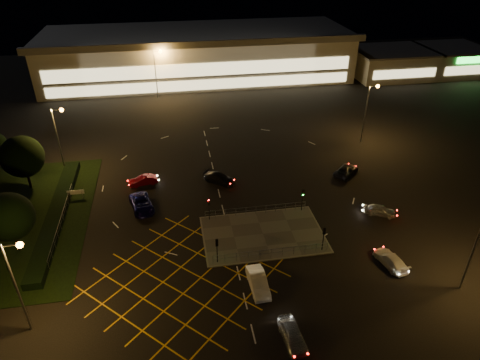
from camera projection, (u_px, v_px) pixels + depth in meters
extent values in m
plane|color=black|center=(244.00, 226.00, 52.67)|extent=(180.00, 180.00, 0.00)
cube|color=#4C4944|center=(263.00, 234.00, 51.24)|extent=(14.00, 9.00, 0.12)
cube|color=black|center=(16.00, 221.00, 53.61)|extent=(18.00, 30.00, 0.08)
cube|color=black|center=(57.00, 214.00, 54.11)|extent=(2.00, 26.00, 1.00)
cube|color=beige|center=(198.00, 55.00, 102.48)|extent=(70.00, 25.00, 10.00)
cube|color=slate|center=(197.00, 33.00, 99.81)|extent=(72.00, 26.50, 0.60)
cube|color=#FFEAA5|center=(203.00, 70.00, 91.88)|extent=(66.00, 0.20, 3.00)
cube|color=#FFEAA5|center=(203.00, 85.00, 93.52)|extent=(66.00, 0.20, 2.20)
cube|color=beige|center=(391.00, 63.00, 103.49)|extent=(18.00, 14.00, 6.00)
cube|color=slate|center=(393.00, 50.00, 101.87)|extent=(18.80, 14.80, 0.40)
cube|color=#FFEAA5|center=(405.00, 74.00, 97.74)|extent=(15.30, 0.20, 2.00)
cube|color=beige|center=(451.00, 60.00, 105.83)|extent=(14.00, 14.00, 6.00)
cube|color=slate|center=(454.00, 47.00, 104.21)|extent=(14.80, 14.80, 0.40)
cube|color=#FFEAA5|center=(468.00, 70.00, 100.08)|extent=(11.90, 0.20, 2.00)
cube|color=#19E533|center=(471.00, 60.00, 98.76)|extent=(7.00, 0.30, 1.40)
cylinder|color=slate|center=(17.00, 290.00, 36.73)|extent=(0.20, 0.20, 10.00)
cylinder|color=slate|center=(10.00, 245.00, 34.37)|extent=(1.40, 0.12, 0.12)
sphere|color=orange|center=(20.00, 245.00, 34.49)|extent=(0.56, 0.56, 0.56)
cylinder|color=slate|center=(473.00, 250.00, 41.19)|extent=(0.20, 0.20, 10.00)
cylinder|color=slate|center=(59.00, 141.00, 61.79)|extent=(0.20, 0.20, 10.00)
cylinder|color=slate|center=(56.00, 110.00, 59.42)|extent=(1.40, 0.12, 0.12)
sphere|color=orange|center=(62.00, 110.00, 59.55)|extent=(0.56, 0.56, 0.56)
cylinder|color=slate|center=(365.00, 115.00, 70.51)|extent=(0.20, 0.20, 10.00)
cylinder|color=slate|center=(374.00, 86.00, 68.14)|extent=(1.40, 0.12, 0.12)
sphere|color=orange|center=(378.00, 86.00, 68.27)|extent=(0.56, 0.56, 0.56)
cylinder|color=slate|center=(156.00, 75.00, 89.19)|extent=(0.20, 0.20, 10.00)
cylinder|color=slate|center=(157.00, 51.00, 86.82)|extent=(1.40, 0.12, 0.12)
sphere|color=orange|center=(160.00, 51.00, 86.95)|extent=(0.56, 0.56, 0.56)
cylinder|color=slate|center=(335.00, 63.00, 96.74)|extent=(0.20, 0.20, 10.00)
cylinder|color=slate|center=(340.00, 41.00, 94.37)|extent=(1.40, 0.12, 0.12)
sphere|color=orange|center=(343.00, 41.00, 94.50)|extent=(0.56, 0.56, 0.56)
cylinder|color=black|center=(217.00, 251.00, 46.18)|extent=(0.10, 0.10, 3.00)
cube|color=black|center=(217.00, 243.00, 45.56)|extent=(0.28, 0.18, 0.90)
sphere|color=#19FF33|center=(217.00, 242.00, 45.67)|extent=(0.16, 0.16, 0.16)
cylinder|color=black|center=(323.00, 239.00, 47.93)|extent=(0.10, 0.10, 3.00)
cube|color=black|center=(324.00, 231.00, 47.32)|extent=(0.28, 0.18, 0.90)
sphere|color=#19FF33|center=(324.00, 230.00, 47.43)|extent=(0.16, 0.16, 0.16)
cylinder|color=black|center=(209.00, 210.00, 52.94)|extent=(0.10, 0.10, 3.00)
cube|color=black|center=(209.00, 201.00, 52.32)|extent=(0.28, 0.18, 0.90)
sphere|color=#FF0C0C|center=(209.00, 202.00, 52.21)|extent=(0.16, 0.16, 0.16)
cylinder|color=black|center=(302.00, 200.00, 54.69)|extent=(0.10, 0.10, 3.00)
cube|color=black|center=(303.00, 192.00, 54.08)|extent=(0.28, 0.18, 0.90)
sphere|color=#19FF33|center=(303.00, 193.00, 53.97)|extent=(0.16, 0.16, 0.16)
cylinder|color=black|center=(29.00, 179.00, 59.65)|extent=(0.36, 0.36, 2.88)
sphere|color=black|center=(22.00, 157.00, 57.84)|extent=(5.76, 5.76, 5.76)
cylinder|color=black|center=(17.00, 241.00, 48.16)|extent=(0.36, 0.36, 2.70)
sphere|color=black|center=(9.00, 217.00, 46.47)|extent=(5.40, 5.40, 5.40)
imported|color=silver|center=(293.00, 335.00, 37.83)|extent=(2.07, 4.49, 1.49)
imported|color=white|center=(258.00, 282.00, 43.38)|extent=(1.82, 4.78, 1.56)
imported|color=#0C0C49|center=(142.00, 204.00, 55.50)|extent=(3.72, 5.92, 1.52)
imported|color=black|center=(219.00, 178.00, 61.28)|extent=(4.94, 4.43, 1.38)
imported|color=silver|center=(380.00, 210.00, 54.44)|extent=(4.25, 3.20, 1.35)
imported|color=maroon|center=(143.00, 180.00, 60.82)|extent=(4.19, 2.14, 1.32)
imported|color=black|center=(346.00, 170.00, 63.25)|extent=(5.05, 4.94, 1.34)
imported|color=silver|center=(391.00, 260.00, 46.41)|extent=(2.70, 4.84, 1.33)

